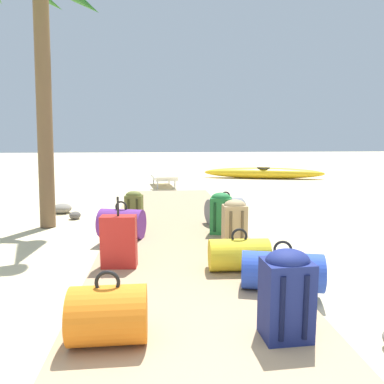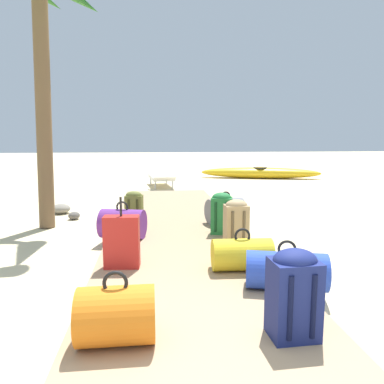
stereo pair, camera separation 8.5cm
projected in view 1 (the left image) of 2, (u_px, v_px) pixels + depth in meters
The scene contains 16 objects.
ground_plane at pixel (179, 247), 4.85m from camera, with size 60.00×60.00×0.00m, color beige.
boardwalk at pixel (176, 230), 5.60m from camera, with size 1.92×7.69×0.08m, color tan.
backpack_green at pixel (221, 212), 5.18m from camera, with size 0.33×0.30×0.58m.
duffel_bag_yellow at pixel (239, 255), 3.76m from camera, with size 0.61×0.34×0.43m.
duffel_bag_orange at pixel (109, 315), 2.43m from camera, with size 0.50×0.38×0.49m.
duffel_bag_grey at pixel (225, 211), 5.81m from camera, with size 0.64×0.52×0.50m.
backpack_olive at pixel (134, 207), 5.73m from camera, with size 0.28×0.23×0.52m.
suitcase_red at pixel (119, 241), 3.84m from camera, with size 0.37×0.19×0.74m.
backpack_tan at pixel (235, 222), 4.57m from camera, with size 0.29×0.24×0.58m.
duffel_bag_purple at pixel (122, 223), 4.97m from camera, with size 0.65×0.52×0.50m.
backpack_navy at pixel (287, 292), 2.47m from camera, with size 0.32×0.28×0.61m.
duffel_bag_blue at pixel (282, 271), 3.28m from camera, with size 0.76×0.50×0.45m.
lounge_chair at pixel (164, 175), 10.68m from camera, with size 0.76×1.61×0.78m.
kayak at pixel (263, 173), 12.83m from camera, with size 4.10×1.64×0.38m.
rock_left_mid at pixel (75, 215), 6.50m from camera, with size 0.21×0.19×0.13m, color #5B5651.
rock_left_near at pixel (62, 208), 7.01m from camera, with size 0.35×0.38×0.18m, color gray.
Camera 1 is at (-0.27, -1.61, 1.42)m, focal length 35.01 mm.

